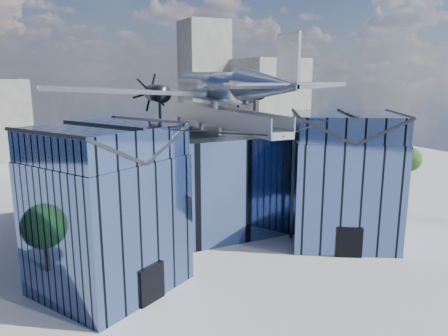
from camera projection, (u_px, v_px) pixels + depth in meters
name	position (u px, v px, depth m)	size (l,w,h in m)	color
ground_plane	(234.00, 255.00, 37.08)	(120.00, 120.00, 0.00)	gray
museum	(207.00, 177.00, 41.03)	(32.88, 24.50, 17.60)	#485F94
bg_towers	(117.00, 102.00, 80.06)	(77.00, 24.50, 26.00)	gray
tree_side_e	(409.00, 159.00, 59.87)	(3.57, 3.57, 5.25)	#352315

